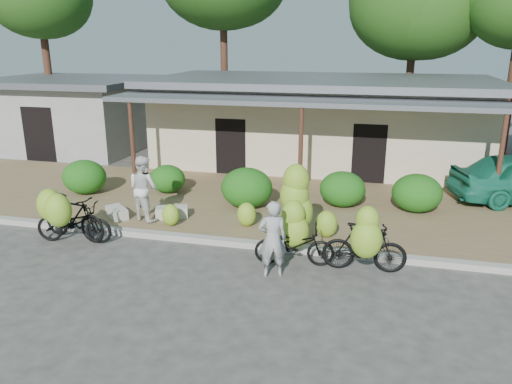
# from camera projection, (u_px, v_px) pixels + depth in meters

# --- Properties ---
(ground) EXTENTS (100.00, 100.00, 0.00)m
(ground) POSITION_uv_depth(u_px,v_px,m) (250.00, 288.00, 9.92)
(ground) COLOR #403D3B
(ground) RESTS_ON ground
(sidewalk) EXTENTS (60.00, 6.00, 0.12)m
(sidewalk) POSITION_uv_depth(u_px,v_px,m) (293.00, 207.00, 14.54)
(sidewalk) COLOR olive
(sidewalk) RESTS_ON ground
(curb) EXTENTS (60.00, 0.25, 0.15)m
(curb) POSITION_uv_depth(u_px,v_px,m) (272.00, 246.00, 11.75)
(curb) COLOR #A8A399
(curb) RESTS_ON ground
(shop_main) EXTENTS (13.00, 8.50, 3.35)m
(shop_main) POSITION_uv_depth(u_px,v_px,m) (320.00, 120.00, 19.56)
(shop_main) COLOR beige
(shop_main) RESTS_ON ground
(shop_grey) EXTENTS (7.00, 6.00, 3.15)m
(shop_grey) POSITION_uv_depth(u_px,v_px,m) (73.00, 113.00, 22.18)
(shop_grey) COLOR #9F9F9A
(shop_grey) RESTS_ON ground
(tree_center_right) EXTENTS (6.03, 5.98, 8.58)m
(tree_center_right) POSITION_uv_depth(u_px,v_px,m) (411.00, 4.00, 22.74)
(tree_center_right) COLOR #502F20
(tree_center_right) RESTS_ON ground
(hedge_0) EXTENTS (1.36, 1.23, 1.06)m
(hedge_0) POSITION_uv_depth(u_px,v_px,m) (84.00, 177.00, 15.52)
(hedge_0) COLOR #135513
(hedge_0) RESTS_ON sidewalk
(hedge_1) EXTENTS (1.12, 1.01, 0.88)m
(hedge_1) POSITION_uv_depth(u_px,v_px,m) (167.00, 179.00, 15.66)
(hedge_1) COLOR #135513
(hedge_1) RESTS_ON sidewalk
(hedge_2) EXTENTS (1.48, 1.33, 1.16)m
(hedge_2) POSITION_uv_depth(u_px,v_px,m) (247.00, 188.00, 14.21)
(hedge_2) COLOR #135513
(hedge_2) RESTS_ON sidewalk
(hedge_3) EXTENTS (1.31, 1.18, 1.02)m
(hedge_3) POSITION_uv_depth(u_px,v_px,m) (342.00, 189.00, 14.33)
(hedge_3) COLOR #135513
(hedge_3) RESTS_ON sidewalk
(hedge_4) EXTENTS (1.38, 1.24, 1.07)m
(hedge_4) POSITION_uv_depth(u_px,v_px,m) (417.00, 193.00, 13.87)
(hedge_4) COLOR #135513
(hedge_4) RESTS_ON sidewalk
(bike_far_left) EXTENTS (1.95, 1.36, 1.44)m
(bike_far_left) POSITION_uv_depth(u_px,v_px,m) (71.00, 221.00, 11.92)
(bike_far_left) COLOR black
(bike_far_left) RESTS_ON ground
(bike_left) EXTENTS (1.96, 1.35, 1.47)m
(bike_left) POSITION_uv_depth(u_px,v_px,m) (69.00, 215.00, 12.10)
(bike_left) COLOR black
(bike_left) RESTS_ON ground
(bike_center) EXTENTS (1.81, 1.28, 2.14)m
(bike_center) POSITION_uv_depth(u_px,v_px,m) (295.00, 224.00, 11.00)
(bike_center) COLOR black
(bike_center) RESTS_ON ground
(bike_right) EXTENTS (1.80, 1.21, 1.66)m
(bike_right) POSITION_uv_depth(u_px,v_px,m) (365.00, 244.00, 10.33)
(bike_right) COLOR black
(bike_right) RESTS_ON ground
(loose_banana_a) EXTENTS (0.46, 0.39, 0.58)m
(loose_banana_a) POSITION_uv_depth(u_px,v_px,m) (171.00, 215.00, 12.88)
(loose_banana_a) COLOR #95BC2F
(loose_banana_a) RESTS_ON sidewalk
(loose_banana_b) EXTENTS (0.50, 0.43, 0.63)m
(loose_banana_b) POSITION_uv_depth(u_px,v_px,m) (247.00, 214.00, 12.84)
(loose_banana_b) COLOR #95BC2F
(loose_banana_b) RESTS_ON sidewalk
(loose_banana_c) EXTENTS (0.53, 0.45, 0.67)m
(loose_banana_c) POSITION_uv_depth(u_px,v_px,m) (326.00, 224.00, 12.11)
(loose_banana_c) COLOR #95BC2F
(loose_banana_c) RESTS_ON sidewalk
(sack_near) EXTENTS (0.94, 0.69, 0.30)m
(sack_near) POSITION_uv_depth(u_px,v_px,m) (172.00, 212.00, 13.50)
(sack_near) COLOR beige
(sack_near) RESTS_ON sidewalk
(sack_far) EXTENTS (0.81, 0.78, 0.28)m
(sack_far) POSITION_uv_depth(u_px,v_px,m) (117.00, 213.00, 13.49)
(sack_far) COLOR beige
(sack_far) RESTS_ON sidewalk
(vendor) EXTENTS (0.69, 0.57, 1.64)m
(vendor) POSITION_uv_depth(u_px,v_px,m) (272.00, 239.00, 10.23)
(vendor) COLOR #999999
(vendor) RESTS_ON ground
(bystander) EXTENTS (1.04, 0.94, 1.75)m
(bystander) POSITION_uv_depth(u_px,v_px,m) (144.00, 188.00, 13.14)
(bystander) COLOR silver
(bystander) RESTS_ON sidewalk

